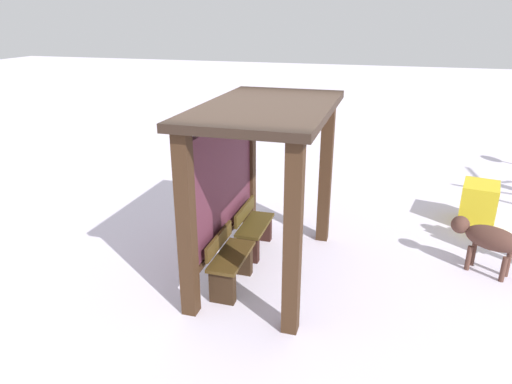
# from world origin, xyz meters

# --- Properties ---
(ground_plane) EXTENTS (60.00, 60.00, 0.00)m
(ground_plane) POSITION_xyz_m (0.00, 0.00, 0.00)
(ground_plane) COLOR silver
(bus_shelter) EXTENTS (2.79, 1.60, 2.38)m
(bus_shelter) POSITION_xyz_m (0.00, 0.17, 1.70)
(bus_shelter) COLOR #3A2516
(bus_shelter) RESTS_ON ground
(bench_left_inside) EXTENTS (0.93, 0.38, 0.76)m
(bench_left_inside) POSITION_xyz_m (-0.55, 0.34, 0.34)
(bench_left_inside) COLOR #473315
(bench_left_inside) RESTS_ON ground
(bench_center_inside) EXTENTS (0.93, 0.37, 0.73)m
(bench_center_inside) POSITION_xyz_m (0.55, 0.34, 0.32)
(bench_center_inside) COLOR #473714
(bench_center_inside) RESTS_ON ground
(dog) EXTENTS (0.63, 1.00, 0.73)m
(dog) POSITION_xyz_m (0.83, -2.95, 0.53)
(dog) COLOR #53342A
(dog) RESTS_ON ground
(grit_bin) EXTENTS (0.79, 0.68, 0.74)m
(grit_bin) POSITION_xyz_m (2.53, -3.11, 0.37)
(grit_bin) COLOR yellow
(grit_bin) RESTS_ON ground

